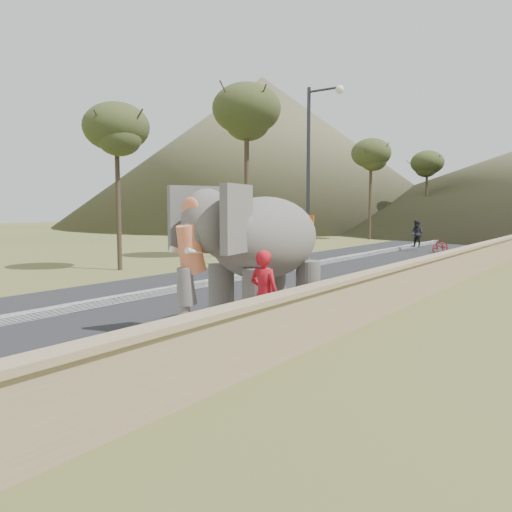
# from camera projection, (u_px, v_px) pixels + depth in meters

# --- Properties ---
(ground) EXTENTS (160.00, 160.00, 0.00)m
(ground) POSITION_uv_depth(u_px,v_px,m) (196.00, 350.00, 9.63)
(ground) COLOR olive
(ground) RESTS_ON ground
(road) EXTENTS (7.00, 120.00, 0.03)m
(road) POSITION_uv_depth(u_px,v_px,m) (274.00, 273.00, 20.59)
(road) COLOR black
(road) RESTS_ON ground
(median) EXTENTS (0.35, 120.00, 0.22)m
(median) POSITION_uv_depth(u_px,v_px,m) (274.00, 271.00, 20.58)
(median) COLOR black
(median) RESTS_ON ground
(walkway) EXTENTS (3.00, 120.00, 0.15)m
(walkway) POSITION_uv_depth(u_px,v_px,m) (391.00, 283.00, 17.63)
(walkway) COLOR #9E9687
(walkway) RESTS_ON ground
(parapet) EXTENTS (0.30, 120.00, 1.10)m
(parapet) POSITION_uv_depth(u_px,v_px,m) (439.00, 273.00, 16.60)
(parapet) COLOR tan
(parapet) RESTS_ON ground
(lamppost) EXTENTS (1.76, 0.36, 8.00)m
(lamppost) POSITION_uv_depth(u_px,v_px,m) (314.00, 159.00, 22.06)
(lamppost) COLOR #2A2B2E
(lamppost) RESTS_ON ground
(signboard) EXTENTS (0.60, 0.08, 2.40)m
(signboard) POSITION_uv_depth(u_px,v_px,m) (308.00, 233.00, 21.58)
(signboard) COLOR #2D2D33
(signboard) RESTS_ON ground
(hill_left) EXTENTS (60.00, 60.00, 22.00)m
(hill_left) POSITION_uv_depth(u_px,v_px,m) (262.00, 152.00, 75.05)
(hill_left) COLOR brown
(hill_left) RESTS_ON ground
(elephant_and_man) EXTENTS (2.48, 4.29, 2.99)m
(elephant_and_man) POSITION_uv_depth(u_px,v_px,m) (266.00, 256.00, 11.30)
(elephant_and_man) COLOR slate
(elephant_and_man) RESTS_ON ground
(motorcyclist) EXTENTS (2.41, 1.66, 1.96)m
(motorcyclist) POSITION_uv_depth(u_px,v_px,m) (427.00, 239.00, 30.73)
(motorcyclist) COLOR maroon
(motorcyclist) RESTS_ON ground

